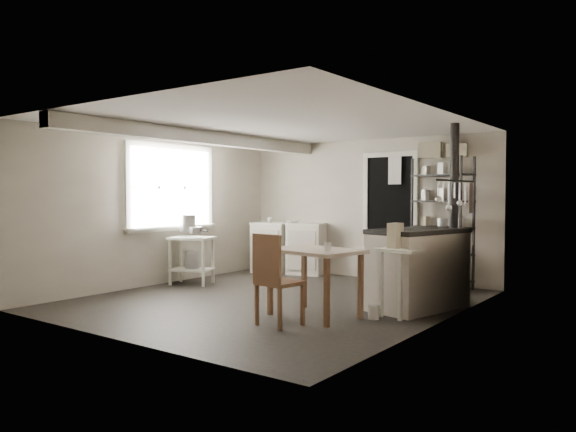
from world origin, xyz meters
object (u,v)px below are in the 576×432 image
Objects in this scene: work_table at (315,283)px; stockpot at (187,223)px; base_cabinets at (289,247)px; flour_sack at (443,272)px; chair at (280,280)px; shelf_rack at (442,224)px; prep_table at (192,258)px; stove at (418,273)px.

stockpot is at bearing 164.45° from work_table.
base_cabinets is 2.82m from flour_sack.
flour_sack is at bearing 88.49° from chair.
shelf_rack is 1.91× the size of work_table.
chair reaches higher than base_cabinets.
shelf_rack is 4.15× the size of flour_sack.
prep_table is 0.59× the size of stove.
stockpot is at bearing -150.67° from flour_sack.
stove is (3.69, 0.30, -0.50)m from stockpot.
chair reaches higher than stove.
chair is at bearing -25.85° from stockpot.
shelf_rack reaches higher than prep_table.
stove is at bearing -79.35° from flour_sack.
base_cabinets reaches higher than prep_table.
work_table is at bearing 91.09° from chair.
base_cabinets is at bearing 166.64° from stove.
work_table is (-0.41, -2.83, -0.57)m from shelf_rack.
chair is (2.27, -3.28, 0.03)m from base_cabinets.
stockpot reaches higher than base_cabinets.
base_cabinets is 3.99m from chair.
shelf_rack is 1.57× the size of stove.
base_cabinets is at bearing 75.92° from prep_table.
chair is at bearing -99.31° from flour_sack.
flour_sack is (3.29, 1.92, -0.16)m from prep_table.
base_cabinets is 0.70× the size of shelf_rack.
stockpot is 0.22× the size of stove.
stove reaches higher than base_cabinets.
shelf_rack is at bearing 115.90° from stove.
stove is (3.11, -1.60, -0.02)m from base_cabinets.
shelf_rack reaches higher than chair.
chair is at bearing -69.61° from base_cabinets.
shelf_rack is (2.74, 0.12, 0.49)m from base_cabinets.
stockpot is 0.27× the size of chair.
base_cabinets is 1.10× the size of stove.
chair is (-0.47, -3.40, -0.46)m from shelf_rack.
stove is (3.59, 0.31, 0.04)m from prep_table.
shelf_rack is (3.32, 2.02, 0.01)m from stockpot.
stove is 2.64× the size of flour_sack.
prep_table is 0.75× the size of chair.
stockpot reaches higher than chair.
base_cabinets reaches higher than flour_sack.
prep_table is 2.76× the size of stockpot.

